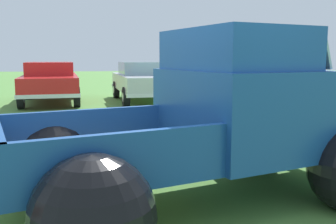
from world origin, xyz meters
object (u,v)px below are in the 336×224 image
at_px(spectator_0, 283,79).
at_px(spectator_1, 222,88).
at_px(vintage_pickup_truck, 221,133).
at_px(show_car_0, 50,81).
at_px(show_car_1, 144,80).

height_order(spectator_0, spectator_1, spectator_1).
xyz_separation_m(vintage_pickup_truck, spectator_0, (3.60, 6.46, 0.23)).
distance_m(show_car_0, show_car_1, 3.30).
relative_size(show_car_0, spectator_1, 2.57).
bearing_deg(show_car_1, vintage_pickup_truck, -5.03).
bearing_deg(vintage_pickup_truck, show_car_0, 91.31).
xyz_separation_m(show_car_1, spectator_1, (0.99, -7.06, 0.26)).
relative_size(vintage_pickup_truck, spectator_0, 2.89).
distance_m(show_car_1, spectator_0, 5.04).
relative_size(show_car_1, spectator_0, 2.75).
bearing_deg(spectator_1, spectator_0, -30.00).
height_order(vintage_pickup_truck, show_car_1, vintage_pickup_truck).
relative_size(show_car_0, show_car_1, 0.98).
bearing_deg(show_car_0, spectator_0, 57.42).
relative_size(vintage_pickup_truck, spectator_1, 2.75).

